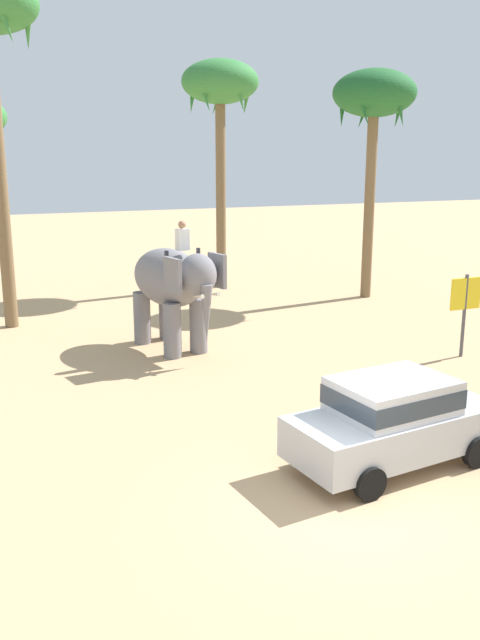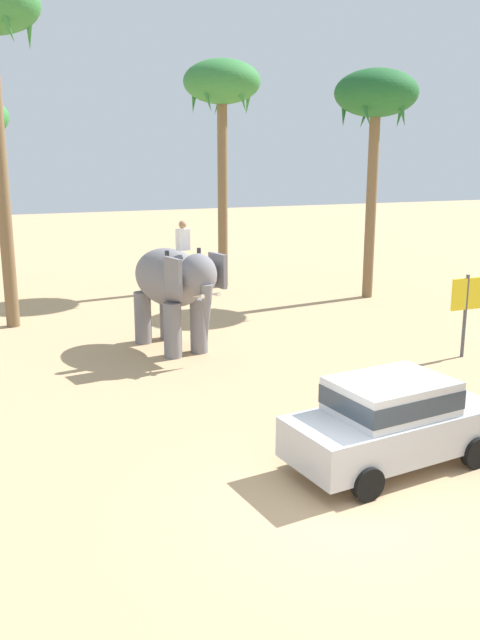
# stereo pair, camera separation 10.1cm
# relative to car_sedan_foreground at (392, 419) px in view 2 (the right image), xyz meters

# --- Properties ---
(ground_plane) EXTENTS (120.00, 120.00, 0.00)m
(ground_plane) POSITION_rel_car_sedan_foreground_xyz_m (-1.51, -1.04, -0.93)
(ground_plane) COLOR tan
(car_sedan_foreground) EXTENTS (4.26, 2.22, 1.70)m
(car_sedan_foreground) POSITION_rel_car_sedan_foreground_xyz_m (0.00, 0.00, 0.00)
(car_sedan_foreground) COLOR #B7BABF
(car_sedan_foreground) RESTS_ON ground
(elephant_with_mahout) EXTENTS (2.30, 4.01, 3.88)m
(elephant_with_mahout) POSITION_rel_car_sedan_foreground_xyz_m (-1.46, 8.99, 1.06)
(elephant_with_mahout) COLOR slate
(elephant_with_mahout) RESTS_ON ground
(palm_tree_near_hut) EXTENTS (3.20, 3.20, 9.48)m
(palm_tree_near_hut) POSITION_rel_car_sedan_foreground_xyz_m (3.42, 17.67, 7.32)
(palm_tree_near_hut) COLOR brown
(palm_tree_near_hut) RESTS_ON ground
(palm_tree_far_back) EXTENTS (3.20, 3.20, 8.85)m
(palm_tree_far_back) POSITION_rel_car_sedan_foreground_xyz_m (8.06, 13.32, 6.74)
(palm_tree_far_back) COLOR brown
(palm_tree_far_back) RESTS_ON ground
(signboard_yellow) EXTENTS (1.00, 0.10, 2.40)m
(signboard_yellow) POSITION_rel_car_sedan_foreground_xyz_m (5.97, 5.09, 0.76)
(signboard_yellow) COLOR #4C4C51
(signboard_yellow) RESTS_ON ground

